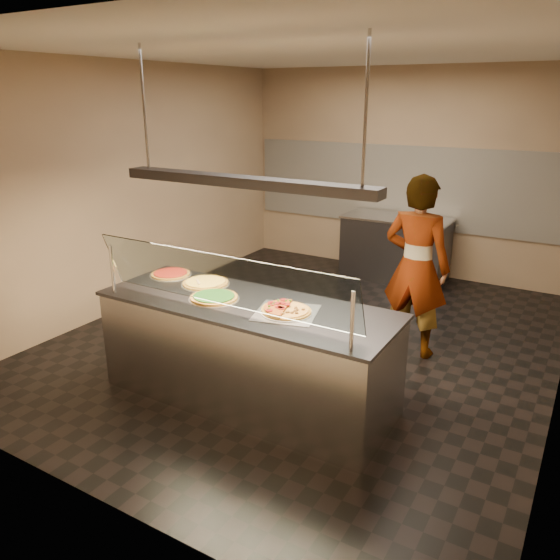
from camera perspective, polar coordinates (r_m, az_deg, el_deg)
The scene contains 20 objects.
ground at distance 6.17m, azimuth 3.10°, elevation -6.26°, with size 5.00×6.00×0.02m, color black.
ceiling at distance 5.60m, azimuth 3.69°, elevation 22.96°, with size 5.00×6.00×0.02m, color silver.
wall_back at distance 8.45m, azimuth 13.01°, elevation 10.85°, with size 5.00×0.02×3.00m, color tan.
wall_front at distance 3.41m, azimuth -20.71°, elevation -1.29°, with size 5.00×0.02×3.00m, color tan.
wall_left at distance 7.18m, azimuth -14.93°, elevation 9.37°, with size 0.02×6.00×3.00m, color tan.
tile_band at distance 8.45m, azimuth 12.84°, elevation 9.49°, with size 4.90×0.02×1.20m, color silver.
serving_counter at distance 4.82m, azimuth -3.45°, elevation -7.52°, with size 2.61×0.94×0.93m.
sneeze_guard at distance 4.27m, azimuth -6.22°, elevation -0.08°, with size 2.37×0.18×0.54m.
perforated_tray at distance 4.40m, azimuth 0.67°, elevation -3.38°, with size 0.59×0.59×0.01m.
half_pizza_pepperoni at distance 4.44m, azimuth -0.41°, elevation -2.81°, with size 0.30×0.44×0.05m.
half_pizza_sausage at distance 4.35m, azimuth 1.78°, elevation -3.39°, with size 0.30×0.44×0.04m.
pizza_spinach at distance 4.73m, azimuth -6.89°, elevation -1.79°, with size 0.44×0.44×0.03m.
pizza_cheese at distance 5.12m, azimuth -7.77°, elevation -0.26°, with size 0.45×0.45×0.03m.
pizza_tomato at distance 5.43m, azimuth -11.32°, elevation 0.66°, with size 0.40×0.40×0.03m.
pizza_spatula at distance 5.05m, azimuth -8.02°, elevation -0.34°, with size 0.29×0.17×0.02m.
prep_table at distance 8.20m, azimuth 11.94°, elevation 3.31°, with size 1.51×0.74×0.93m.
worker at distance 5.71m, azimuth 14.04°, elevation 1.33°, with size 0.69×0.45×1.88m, color #31303B.
heat_lamp_housing at distance 4.37m, azimuth -3.84°, elevation 10.21°, with size 2.30×0.18×0.08m, color #3A3A3F.
lamp_rod_left at distance 4.96m, azimuth -14.01°, elevation 17.07°, with size 0.02×0.02×1.01m, color #B7B7BC.
lamp_rod_right at distance 3.84m, azimuth 8.96°, elevation 17.03°, with size 0.02×0.02×1.01m, color #B7B7BC.
Camera 1 is at (2.56, -4.97, 2.60)m, focal length 35.00 mm.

